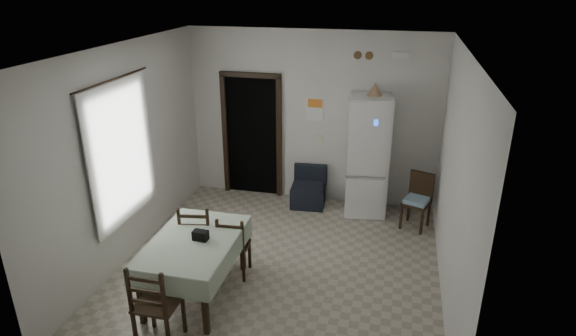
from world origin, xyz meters
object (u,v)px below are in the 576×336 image
(dining_table, at_px, (196,267))
(dining_chair_near_head, at_px, (157,302))
(navy_seat, at_px, (308,187))
(fridge, at_px, (368,156))
(corner_chair, at_px, (416,202))
(dining_chair_far_left, at_px, (199,237))
(dining_chair_far_right, at_px, (234,245))

(dining_table, xyz_separation_m, dining_chair_near_head, (-0.04, -0.86, 0.12))
(navy_seat, height_order, dining_table, dining_table)
(navy_seat, xyz_separation_m, dining_table, (-0.86, -2.74, 0.05))
(dining_table, relative_size, dining_chair_near_head, 1.45)
(fridge, relative_size, dining_table, 1.33)
(navy_seat, distance_m, dining_table, 2.87)
(corner_chair, bearing_deg, dining_chair_far_left, -126.90)
(navy_seat, height_order, dining_chair_far_left, dining_chair_far_left)
(corner_chair, bearing_deg, dining_table, -118.24)
(fridge, bearing_deg, dining_table, -130.75)
(fridge, distance_m, dining_chair_near_head, 4.09)
(dining_chair_far_left, xyz_separation_m, dining_chair_near_head, (0.13, -1.38, 0.02))
(fridge, height_order, navy_seat, fridge)
(navy_seat, bearing_deg, dining_chair_far_left, -118.89)
(dining_chair_far_left, bearing_deg, dining_chair_near_head, 85.56)
(navy_seat, distance_m, dining_chair_far_right, 2.28)
(navy_seat, height_order, dining_chair_far_right, dining_chair_far_right)
(navy_seat, relative_size, dining_chair_near_head, 0.66)
(navy_seat, bearing_deg, dining_chair_far_right, -107.78)
(dining_table, bearing_deg, fridge, 56.35)
(corner_chair, distance_m, dining_chair_far_right, 2.95)
(dining_table, height_order, dining_chair_far_left, dining_chair_far_left)
(dining_table, relative_size, dining_chair_far_right, 1.70)
(fridge, xyz_separation_m, dining_chair_near_head, (-1.87, -3.60, -0.47))
(dining_table, bearing_deg, corner_chair, 41.86)
(fridge, xyz_separation_m, corner_chair, (0.81, -0.38, -0.54))
(corner_chair, relative_size, dining_chair_near_head, 0.86)
(dining_table, bearing_deg, dining_chair_near_head, -92.92)
(fridge, distance_m, dining_chair_far_left, 3.03)
(corner_chair, bearing_deg, dining_chair_near_head, -109.80)
(fridge, bearing_deg, corner_chair, -32.55)
(fridge, xyz_separation_m, dining_table, (-1.82, -2.74, -0.60))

